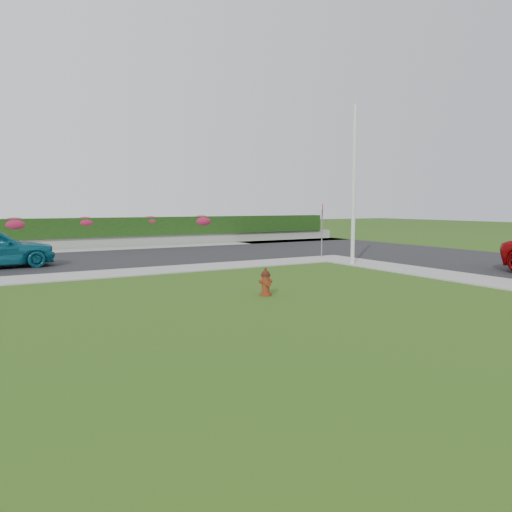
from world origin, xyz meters
TOP-DOWN VIEW (x-y plane):
  - ground at (0.00, 0.00)m, footprint 120.00×120.00m
  - street_right at (12.00, 4.00)m, footprint 8.00×32.00m
  - street_far at (-5.00, 14.00)m, footprint 26.00×8.00m
  - sidewalk_far at (-6.00, 9.00)m, footprint 24.00×2.00m
  - curb_corner at (7.00, 9.00)m, footprint 2.00×2.00m
  - sidewalk_beyond at (-1.00, 19.00)m, footprint 34.00×2.00m
  - retaining_wall at (-1.00, 20.50)m, footprint 34.00×0.40m
  - hedge at (-1.00, 20.60)m, footprint 32.00×0.90m
  - fire_hydrant at (-0.36, 2.64)m, footprint 0.38×0.36m
  - utility_pole at (6.32, 6.78)m, footprint 0.16×0.16m
  - stop_sign at (7.01, 9.70)m, footprint 0.49×0.52m
  - flower_clump_c at (-4.96, 20.50)m, footprint 1.46×0.94m
  - flower_clump_d at (-1.36, 20.50)m, footprint 1.29×0.83m
  - flower_clump_e at (2.43, 20.50)m, footprint 1.18×0.76m
  - flower_clump_f at (5.78, 20.50)m, footprint 1.49×0.96m

SIDE VIEW (x-z plane):
  - ground at x=0.00m, z-range 0.00..0.00m
  - street_right at x=12.00m, z-range 0.00..0.04m
  - street_far at x=-5.00m, z-range 0.00..0.04m
  - sidewalk_far at x=-6.00m, z-range 0.00..0.04m
  - curb_corner at x=7.00m, z-range 0.00..0.04m
  - sidewalk_beyond at x=-1.00m, z-range 0.00..0.04m
  - retaining_wall at x=-1.00m, z-range 0.00..0.60m
  - fire_hydrant at x=-0.36m, z-range -0.02..0.72m
  - hedge at x=-1.00m, z-range 0.60..1.70m
  - flower_clump_f at x=5.78m, z-range 1.03..1.78m
  - flower_clump_c at x=-4.96m, z-range 1.05..1.78m
  - flower_clump_d at x=-1.36m, z-range 1.12..1.77m
  - flower_clump_e at x=2.43m, z-range 1.17..1.76m
  - stop_sign at x=7.01m, z-range 0.62..3.18m
  - utility_pole at x=6.32m, z-range 0.00..6.40m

